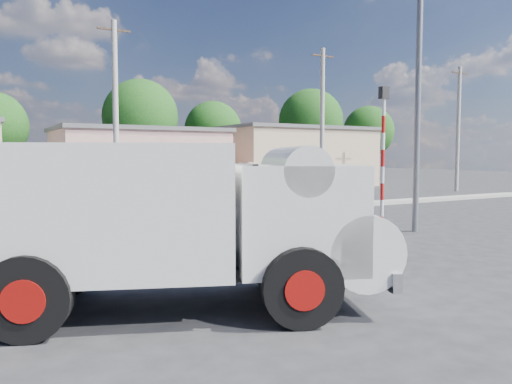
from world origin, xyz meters
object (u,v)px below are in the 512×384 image
streetlight (415,67)px  truck (185,219)px  car_red (317,182)px  bicycle (251,233)px  cyclist (251,215)px  traffic_pole (383,147)px  car_cream (225,182)px

streetlight → truck: bearing=-157.3°
car_red → streetlight: streetlight is taller
streetlight → bicycle: bearing=-174.4°
car_red → streetlight: 15.55m
cyclist → traffic_pole: (5.01, 0.88, 1.66)m
bicycle → car_cream: bearing=-46.5°
bicycle → cyclist: cyclist is taller
car_cream → truck: bearing=143.4°
truck → cyclist: bearing=68.9°
bicycle → streetlight: (5.95, 0.58, 4.44)m
bicycle → streetlight: size_ratio=0.22×
car_cream → car_red: car_cream is taller
bicycle → car_cream: 17.08m
car_red → traffic_pole: (-7.47, -13.15, 1.89)m
truck → bicycle: bearing=68.9°
truck → traffic_pole: traffic_pole is taller
car_red → traffic_pole: size_ratio=0.95×
car_cream → streetlight: size_ratio=0.52×
car_red → streetlight: bearing=146.7°
car_red → truck: bearing=130.6°
truck → streetlight: streetlight is taller
truck → traffic_pole: 8.97m
truck → car_red: (15.40, 17.16, -0.68)m
car_cream → car_red: size_ratio=1.14×
cyclist → car_cream: cyclist is taller
traffic_pole → truck: bearing=-153.2°
car_cream → streetlight: 15.57m
bicycle → cyclist: (0.00, 0.00, 0.42)m
cyclist → car_cream: size_ratio=0.40×
bicycle → streetlight: 7.45m
bicycle → traffic_pole: size_ratio=0.45×
cyclist → car_cream: 17.07m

